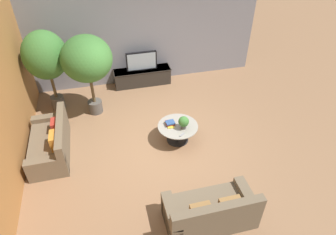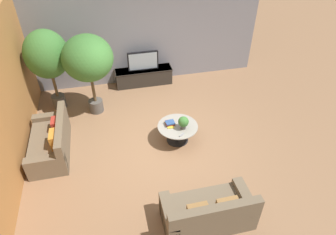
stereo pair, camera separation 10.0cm
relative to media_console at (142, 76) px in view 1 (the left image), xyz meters
The scene contains 14 objects.
ground_plane 2.95m from the media_console, 90.00° to the right, with size 24.00×24.00×0.00m, color #8C6647.
back_wall_stone 1.27m from the media_console, 89.98° to the left, with size 7.40×0.12×3.00m, color gray.
side_wall_left 4.43m from the media_console, 139.95° to the right, with size 0.12×7.40×3.00m, color #B2753D.
media_console is the anchor object (origin of this frame).
television 0.54m from the media_console, 90.00° to the right, with size 0.94×0.13×0.59m.
coffee_table 2.88m from the media_console, 82.73° to the right, with size 0.98×0.98×0.46m.
couch_by_wall 3.67m from the media_console, 135.64° to the right, with size 0.84×1.74×0.84m.
couch_near_entry 5.23m from the media_console, 86.32° to the right, with size 1.67×0.84×0.84m.
potted_palm_tall 2.97m from the media_console, 164.73° to the right, with size 1.13×1.13×2.28m.
potted_palm_corner 2.34m from the media_console, 143.34° to the right, with size 1.28×1.28×2.23m.
potted_plant_tabletop 3.04m from the media_console, 81.08° to the right, with size 0.25×0.25×0.33m.
book_stack 2.78m from the media_console, 85.96° to the right, with size 0.23×0.33×0.09m.
remote_black 2.87m from the media_console, 78.32° to the right, with size 0.04×0.16×0.02m, color black.
remote_silver 3.23m from the media_console, 83.48° to the right, with size 0.04×0.16×0.02m, color gray.
Camera 1 is at (-1.23, -5.27, 5.07)m, focal length 32.00 mm.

